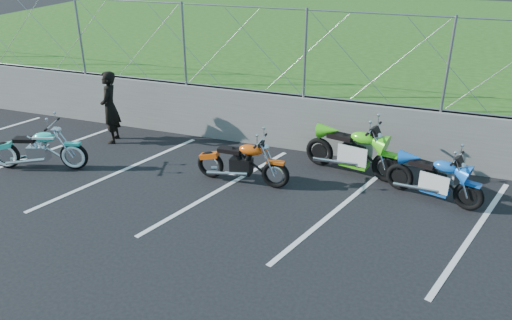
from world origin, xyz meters
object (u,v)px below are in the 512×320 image
(naked_orange, at_px, (243,164))
(cruiser_turquoise, at_px, (40,151))
(person_standing, at_px, (110,107))
(sportbike_green, at_px, (354,153))
(sportbike_blue, at_px, (435,180))

(naked_orange, bearing_deg, cruiser_turquoise, -169.32)
(cruiser_turquoise, xyz_separation_m, naked_orange, (4.42, 0.86, 0.01))
(cruiser_turquoise, xyz_separation_m, person_standing, (0.56, 1.86, 0.46))
(naked_orange, distance_m, person_standing, 4.02)
(naked_orange, distance_m, sportbike_green, 2.39)
(cruiser_turquoise, bearing_deg, sportbike_green, 0.11)
(naked_orange, relative_size, sportbike_green, 0.94)
(sportbike_green, bearing_deg, cruiser_turquoise, -149.70)
(sportbike_green, bearing_deg, sportbike_blue, -7.76)
(sportbike_green, height_order, sportbike_blue, sportbike_green)
(naked_orange, bearing_deg, person_standing, 165.09)
(naked_orange, relative_size, person_standing, 1.15)
(naked_orange, height_order, sportbike_green, sportbike_green)
(sportbike_blue, bearing_deg, sportbike_green, 176.82)
(cruiser_turquoise, distance_m, sportbike_blue, 8.29)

